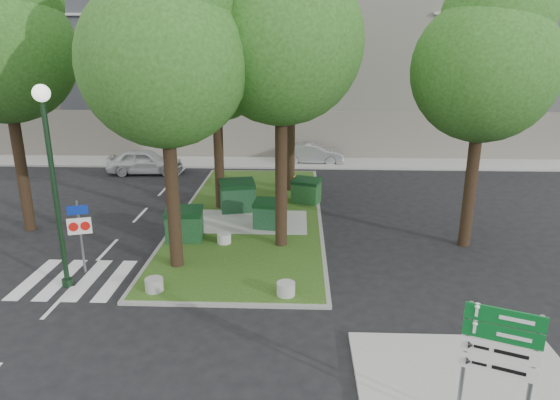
{
  "coord_description": "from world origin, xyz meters",
  "views": [
    {
      "loc": [
        2.65,
        -13.04,
        7.33
      ],
      "look_at": [
        1.97,
        4.1,
        2.0
      ],
      "focal_mm": 32.0,
      "sensor_mm": 36.0,
      "label": 1
    }
  ],
  "objects_px": {
    "dumpster_a": "(184,224)",
    "street_lamp": "(51,165)",
    "traffic_sign_pole": "(80,227)",
    "bollard_right": "(286,289)",
    "dumpster_c": "(270,214)",
    "litter_bin": "(297,183)",
    "bollard_left": "(154,285)",
    "car_white": "(145,161)",
    "car_silver": "(313,154)",
    "tree_street_left": "(4,36)",
    "dumpster_d": "(306,191)",
    "tree_street_right": "(488,56)",
    "directional_sign": "(500,353)",
    "dumpster_b": "(237,196)",
    "tree_median_mid": "(217,54)",
    "tree_median_far": "(293,23)",
    "tree_median_near_right": "(284,25)",
    "tree_median_near_left": "(166,46)",
    "bollard_mid": "(224,238)"
  },
  "relations": [
    {
      "from": "bollard_right",
      "to": "car_silver",
      "type": "height_order",
      "value": "car_silver"
    },
    {
      "from": "tree_median_near_left",
      "to": "car_white",
      "type": "height_order",
      "value": "tree_median_near_left"
    },
    {
      "from": "tree_median_near_left",
      "to": "bollard_right",
      "type": "bearing_deg",
      "value": -29.05
    },
    {
      "from": "dumpster_c",
      "to": "bollard_left",
      "type": "relative_size",
      "value": 2.55
    },
    {
      "from": "dumpster_d",
      "to": "tree_street_left",
      "type": "bearing_deg",
      "value": -141.51
    },
    {
      "from": "street_lamp",
      "to": "traffic_sign_pole",
      "type": "xyz_separation_m",
      "value": [
        0.15,
        0.98,
        -2.33
      ]
    },
    {
      "from": "dumpster_b",
      "to": "directional_sign",
      "type": "bearing_deg",
      "value": -77.82
    },
    {
      "from": "traffic_sign_pole",
      "to": "bollard_right",
      "type": "bearing_deg",
      "value": -29.91
    },
    {
      "from": "tree_median_mid",
      "to": "dumpster_d",
      "type": "distance_m",
      "value": 7.44
    },
    {
      "from": "tree_street_left",
      "to": "traffic_sign_pole",
      "type": "height_order",
      "value": "tree_street_left"
    },
    {
      "from": "dumpster_a",
      "to": "bollard_left",
      "type": "height_order",
      "value": "dumpster_a"
    },
    {
      "from": "tree_median_near_right",
      "to": "dumpster_b",
      "type": "distance_m",
      "value": 8.47
    },
    {
      "from": "bollard_mid",
      "to": "directional_sign",
      "type": "xyz_separation_m",
      "value": [
        6.54,
        -9.54,
        1.63
      ]
    },
    {
      "from": "tree_median_far",
      "to": "bollard_right",
      "type": "height_order",
      "value": "tree_median_far"
    },
    {
      "from": "tree_median_near_left",
      "to": "tree_median_near_right",
      "type": "distance_m",
      "value": 4.09
    },
    {
      "from": "dumpster_a",
      "to": "traffic_sign_pole",
      "type": "relative_size",
      "value": 0.59
    },
    {
      "from": "bollard_left",
      "to": "car_silver",
      "type": "xyz_separation_m",
      "value": [
        5.25,
        17.99,
        0.34
      ]
    },
    {
      "from": "directional_sign",
      "to": "traffic_sign_pole",
      "type": "bearing_deg",
      "value": 169.68
    },
    {
      "from": "tree_street_right",
      "to": "dumpster_c",
      "type": "height_order",
      "value": "tree_street_right"
    },
    {
      "from": "tree_street_right",
      "to": "bollard_left",
      "type": "bearing_deg",
      "value": -157.68
    },
    {
      "from": "dumpster_b",
      "to": "street_lamp",
      "type": "xyz_separation_m",
      "value": [
        -4.55,
        -7.4,
        3.14
      ]
    },
    {
      "from": "tree_median_near_left",
      "to": "car_white",
      "type": "distance_m",
      "value": 15.43
    },
    {
      "from": "tree_median_far",
      "to": "car_white",
      "type": "height_order",
      "value": "tree_median_far"
    },
    {
      "from": "tree_median_near_left",
      "to": "dumpster_c",
      "type": "xyz_separation_m",
      "value": [
        2.88,
        3.76,
        -6.62
      ]
    },
    {
      "from": "tree_median_mid",
      "to": "dumpster_c",
      "type": "height_order",
      "value": "tree_median_mid"
    },
    {
      "from": "tree_street_right",
      "to": "directional_sign",
      "type": "relative_size",
      "value": 3.68
    },
    {
      "from": "tree_median_mid",
      "to": "street_lamp",
      "type": "bearing_deg",
      "value": -115.3
    },
    {
      "from": "traffic_sign_pole",
      "to": "car_white",
      "type": "relative_size",
      "value": 0.58
    },
    {
      "from": "directional_sign",
      "to": "car_silver",
      "type": "bearing_deg",
      "value": 119.5
    },
    {
      "from": "street_lamp",
      "to": "car_white",
      "type": "relative_size",
      "value": 1.45
    },
    {
      "from": "tree_median_near_right",
      "to": "bollard_right",
      "type": "distance_m",
      "value": 8.68
    },
    {
      "from": "tree_median_far",
      "to": "car_silver",
      "type": "relative_size",
      "value": 3.0
    },
    {
      "from": "tree_street_left",
      "to": "bollard_mid",
      "type": "xyz_separation_m",
      "value": [
        8.24,
        -1.51,
        -7.34
      ]
    },
    {
      "from": "dumpster_d",
      "to": "bollard_right",
      "type": "xyz_separation_m",
      "value": [
        -0.7,
        -9.34,
        -0.38
      ]
    },
    {
      "from": "tree_median_mid",
      "to": "car_silver",
      "type": "relative_size",
      "value": 2.51
    },
    {
      "from": "tree_median_far",
      "to": "car_white",
      "type": "bearing_deg",
      "value": 158.36
    },
    {
      "from": "litter_bin",
      "to": "directional_sign",
      "type": "relative_size",
      "value": 0.27
    },
    {
      "from": "tree_street_right",
      "to": "bollard_mid",
      "type": "bearing_deg",
      "value": -176.82
    },
    {
      "from": "tree_median_near_right",
      "to": "tree_median_mid",
      "type": "xyz_separation_m",
      "value": [
        -3.0,
        4.5,
        -1.01
      ]
    },
    {
      "from": "traffic_sign_pole",
      "to": "car_white",
      "type": "bearing_deg",
      "value": 81.23
    },
    {
      "from": "street_lamp",
      "to": "dumpster_b",
      "type": "bearing_deg",
      "value": 58.37
    },
    {
      "from": "bollard_left",
      "to": "traffic_sign_pole",
      "type": "bearing_deg",
      "value": 152.6
    },
    {
      "from": "tree_street_left",
      "to": "dumpster_d",
      "type": "bearing_deg",
      "value": 18.34
    },
    {
      "from": "tree_median_mid",
      "to": "bollard_left",
      "type": "height_order",
      "value": "tree_median_mid"
    },
    {
      "from": "dumpster_a",
      "to": "car_silver",
      "type": "height_order",
      "value": "dumpster_a"
    },
    {
      "from": "dumpster_a",
      "to": "street_lamp",
      "type": "xyz_separation_m",
      "value": [
        -2.95,
        -3.75,
        3.2
      ]
    },
    {
      "from": "tree_median_near_right",
      "to": "dumpster_a",
      "type": "bearing_deg",
      "value": 176.14
    },
    {
      "from": "dumpster_c",
      "to": "litter_bin",
      "type": "xyz_separation_m",
      "value": [
        1.1,
        5.59,
        -0.2
      ]
    },
    {
      "from": "bollard_left",
      "to": "car_white",
      "type": "height_order",
      "value": "car_white"
    },
    {
      "from": "tree_street_left",
      "to": "tree_street_right",
      "type": "bearing_deg",
      "value": -3.27
    }
  ]
}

